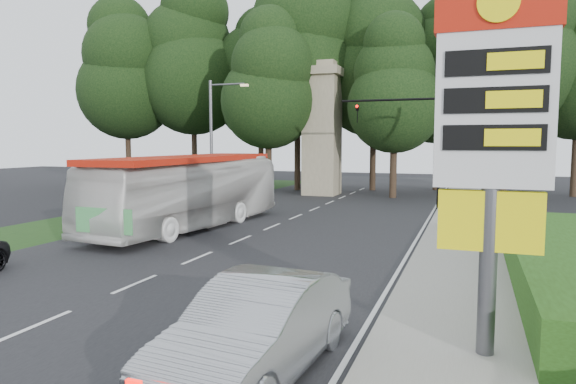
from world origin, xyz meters
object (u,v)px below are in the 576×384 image
(traffic_signal_mast, at_px, (417,131))
(transit_bus, at_px, (190,192))
(monument, at_px, (322,128))
(sedan_silver, at_px, (258,328))
(streetlight_signs, at_px, (214,136))
(gas_station_pylon, at_px, (494,118))

(traffic_signal_mast, bearing_deg, transit_bus, -129.70)
(monument, distance_m, transit_bus, 17.46)
(sedan_silver, bearing_deg, streetlight_signs, 123.54)
(gas_station_pylon, xyz_separation_m, transit_bus, (-12.70, 10.95, -2.75))
(streetlight_signs, bearing_deg, gas_station_pylon, -51.04)
(streetlight_signs, distance_m, sedan_silver, 25.58)
(streetlight_signs, relative_size, monument, 0.80)
(monument, xyz_separation_m, sedan_silver, (7.50, -30.02, -4.27))
(transit_bus, bearing_deg, monument, 90.14)
(streetlight_signs, height_order, sedan_silver, streetlight_signs)
(sedan_silver, bearing_deg, transit_bus, 128.76)
(sedan_silver, bearing_deg, gas_station_pylon, 32.58)
(gas_station_pylon, height_order, traffic_signal_mast, traffic_signal_mast)
(monument, bearing_deg, streetlight_signs, -121.97)
(traffic_signal_mast, relative_size, monument, 0.72)
(transit_bus, height_order, sedan_silver, transit_bus)
(sedan_silver, bearing_deg, traffic_signal_mast, 93.56)
(transit_bus, bearing_deg, gas_station_pylon, -35.60)
(traffic_signal_mast, distance_m, transit_bus, 14.68)
(streetlight_signs, distance_m, transit_bus, 10.10)
(transit_bus, relative_size, sedan_silver, 2.39)
(monument, height_order, sedan_silver, monument)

